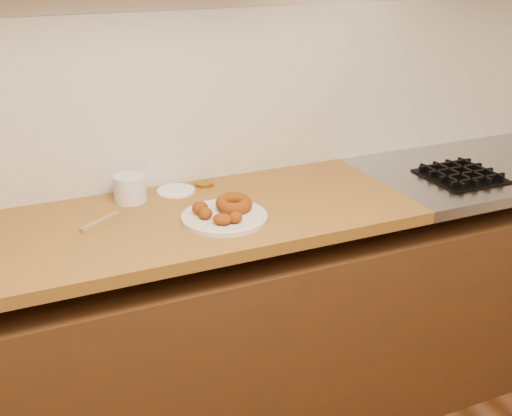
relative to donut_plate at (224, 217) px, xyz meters
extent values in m
cube|color=#BFAD92|center=(0.14, 0.40, 0.44)|extent=(4.00, 0.02, 2.70)
cube|color=#4A2A12|center=(0.14, 0.09, -0.52)|extent=(3.60, 0.60, 0.77)
cube|color=#935E1E|center=(-0.51, 0.09, -0.03)|extent=(2.30, 0.62, 0.04)
cube|color=beige|center=(0.14, 0.38, 0.29)|extent=(3.60, 0.02, 0.60)
cube|color=black|center=(0.94, 0.01, 0.00)|extent=(0.26, 0.26, 0.01)
cube|color=black|center=(0.85, 0.01, 0.01)|extent=(0.01, 0.24, 0.02)
cube|color=black|center=(0.94, -0.08, 0.01)|extent=(0.24, 0.01, 0.02)
cube|color=black|center=(0.91, 0.01, 0.01)|extent=(0.01, 0.24, 0.02)
cube|color=black|center=(0.94, -0.02, 0.01)|extent=(0.24, 0.01, 0.02)
cube|color=black|center=(0.97, 0.01, 0.01)|extent=(0.01, 0.24, 0.02)
cube|color=black|center=(0.94, 0.04, 0.01)|extent=(0.24, 0.01, 0.02)
cube|color=black|center=(1.03, 0.01, 0.01)|extent=(0.01, 0.24, 0.02)
cube|color=black|center=(0.94, 0.10, 0.01)|extent=(0.24, 0.01, 0.02)
cylinder|color=beige|center=(0.00, 0.00, 0.00)|extent=(0.27, 0.27, 0.02)
torus|color=maroon|center=(0.04, 0.03, 0.03)|extent=(0.14, 0.15, 0.05)
ellipsoid|color=maroon|center=(-0.07, 0.03, 0.03)|extent=(0.06, 0.05, 0.04)
ellipsoid|color=maroon|center=(-0.06, 0.00, 0.03)|extent=(0.05, 0.05, 0.04)
ellipsoid|color=maroon|center=(-0.03, -0.06, 0.02)|extent=(0.08, 0.08, 0.03)
ellipsoid|color=maroon|center=(0.01, -0.07, 0.03)|extent=(0.06, 0.06, 0.04)
cylinder|color=silver|center=(-0.23, 0.27, 0.04)|extent=(0.13, 0.13, 0.09)
cylinder|color=white|center=(-0.07, 0.29, 0.00)|extent=(0.17, 0.17, 0.01)
cylinder|color=#A1731A|center=(0.05, 0.31, 0.00)|extent=(0.07, 0.07, 0.01)
cube|color=olive|center=(-0.36, 0.13, 0.00)|extent=(0.14, 0.11, 0.01)
camera|label=1|loc=(-0.66, -1.73, 0.81)|focal=45.00mm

